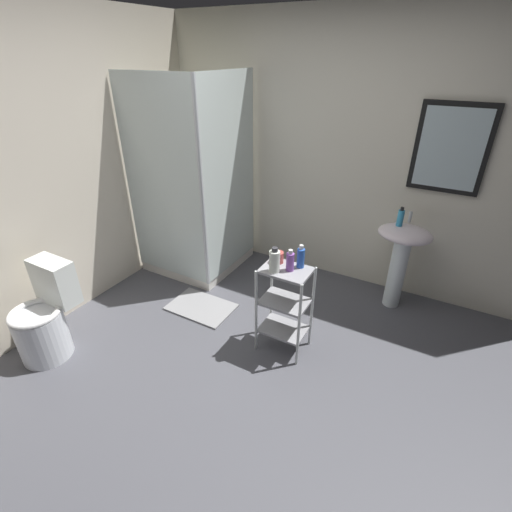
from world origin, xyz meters
TOP-DOWN VIEW (x-y plane):
  - ground_plane at (0.00, 0.00)m, footprint 4.20×4.20m
  - wall_back at (0.01, 1.85)m, footprint 4.20×0.14m
  - wall_left at (-1.85, 0.00)m, footprint 0.10×4.20m
  - shower_stall at (-1.23, 1.19)m, footprint 0.92×0.92m
  - pedestal_sink at (0.77, 1.52)m, footprint 0.46×0.37m
  - sink_faucet at (0.77, 1.64)m, footprint 0.03×0.03m
  - toilet at (-1.48, -0.47)m, footprint 0.37×0.49m
  - storage_cart at (0.12, 0.48)m, footprint 0.38×0.28m
  - hand_soap_bottle at (0.71, 1.52)m, footprint 0.05×0.05m
  - lotion_bottle_white at (0.05, 0.41)m, footprint 0.08×0.08m
  - conditioner_bottle_purple at (0.14, 0.48)m, footprint 0.06×0.06m
  - shampoo_bottle_blue at (0.19, 0.56)m, footprint 0.06×0.06m
  - rinse_cup at (0.02, 0.55)m, footprint 0.08×0.08m
  - bath_mat at (-0.78, 0.57)m, footprint 0.60×0.40m

SIDE VIEW (x-z plane):
  - ground_plane at x=0.00m, z-range -0.02..0.00m
  - bath_mat at x=-0.78m, z-range 0.00..0.02m
  - toilet at x=-1.48m, z-range -0.07..0.69m
  - storage_cart at x=0.12m, z-range 0.07..0.81m
  - shower_stall at x=-1.23m, z-range -0.54..1.46m
  - pedestal_sink at x=0.77m, z-range 0.17..0.98m
  - rinse_cup at x=0.02m, z-range 0.74..0.83m
  - conditioner_bottle_purple at x=0.14m, z-range 0.73..0.90m
  - shampoo_bottle_blue at x=0.19m, z-range 0.73..0.91m
  - lotion_bottle_white at x=0.05m, z-range 0.73..0.92m
  - sink_faucet at x=0.77m, z-range 0.81..0.91m
  - hand_soap_bottle at x=0.71m, z-range 0.80..0.97m
  - wall_left at x=-1.85m, z-range 0.00..2.50m
  - wall_back at x=0.01m, z-range 0.00..2.50m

